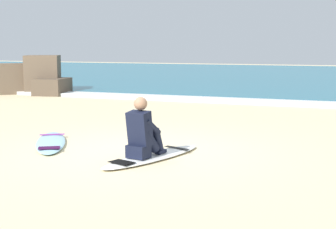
# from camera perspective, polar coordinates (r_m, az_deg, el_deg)

# --- Properties ---
(ground_plane) EXTENTS (80.00, 80.00, 0.00)m
(ground_plane) POSITION_cam_1_polar(r_m,az_deg,el_deg) (8.59, -3.37, -4.28)
(ground_plane) COLOR beige
(sea) EXTENTS (80.00, 28.00, 0.10)m
(sea) POSITION_cam_1_polar(r_m,az_deg,el_deg) (29.49, 14.58, 4.23)
(sea) COLOR teal
(sea) RESTS_ON ground
(breaking_foam) EXTENTS (80.00, 0.90, 0.11)m
(breaking_foam) POSITION_cam_1_polar(r_m,az_deg,el_deg) (16.02, 8.58, 1.52)
(breaking_foam) COLOR white
(breaking_foam) RESTS_ON ground
(surfboard_main) EXTENTS (1.16, 2.31, 0.08)m
(surfboard_main) POSITION_cam_1_polar(r_m,az_deg,el_deg) (8.10, -1.74, -4.78)
(surfboard_main) COLOR white
(surfboard_main) RESTS_ON ground
(surfer_seated) EXTENTS (0.45, 0.75, 0.95)m
(surfer_seated) POSITION_cam_1_polar(r_m,az_deg,el_deg) (7.86, -2.91, -2.19)
(surfer_seated) COLOR black
(surfer_seated) RESTS_ON surfboard_main
(surfboard_spare_near) EXTENTS (1.60, 2.12, 0.08)m
(surfboard_spare_near) POSITION_cam_1_polar(r_m,az_deg,el_deg) (9.50, -13.17, -3.08)
(surfboard_spare_near) COLOR #9ED1E5
(surfboard_spare_near) RESTS_ON ground
(rock_outcrop_distant) EXTENTS (3.49, 3.23, 1.43)m
(rock_outcrop_distant) POSITION_cam_1_polar(r_m,az_deg,el_deg) (19.81, -15.13, 3.90)
(rock_outcrop_distant) COLOR brown
(rock_outcrop_distant) RESTS_ON ground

